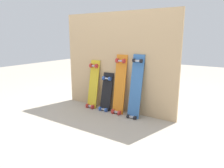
# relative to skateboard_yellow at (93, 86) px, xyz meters

# --- Properties ---
(ground_plane) EXTENTS (12.00, 12.00, 0.00)m
(ground_plane) POSITION_rel_skateboard_yellow_xyz_m (0.38, 0.04, -0.34)
(ground_plane) COLOR #A89E8E
(plywood_wall_panel) EXTENTS (1.88, 0.04, 1.47)m
(plywood_wall_panel) POSITION_rel_skateboard_yellow_xyz_m (0.38, 0.11, 0.39)
(plywood_wall_panel) COLOR tan
(plywood_wall_panel) RESTS_ON ground
(skateboard_yellow) EXTENTS (0.17, 0.21, 0.82)m
(skateboard_yellow) POSITION_rel_skateboard_yellow_xyz_m (0.00, 0.00, 0.00)
(skateboard_yellow) COLOR gold
(skateboard_yellow) RESTS_ON ground
(skateboard_black) EXTENTS (0.18, 0.20, 0.64)m
(skateboard_black) POSITION_rel_skateboard_yellow_xyz_m (0.25, 0.00, -0.09)
(skateboard_black) COLOR black
(skateboard_black) RESTS_ON ground
(skateboard_orange) EXTENTS (0.18, 0.21, 0.93)m
(skateboard_orange) POSITION_rel_skateboard_yellow_xyz_m (0.49, 0.01, 0.06)
(skateboard_orange) COLOR orange
(skateboard_orange) RESTS_ON ground
(skateboard_blue) EXTENTS (0.17, 0.23, 0.95)m
(skateboard_blue) POSITION_rel_skateboard_yellow_xyz_m (0.76, -0.01, 0.06)
(skateboard_blue) COLOR #386BAD
(skateboard_blue) RESTS_ON ground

